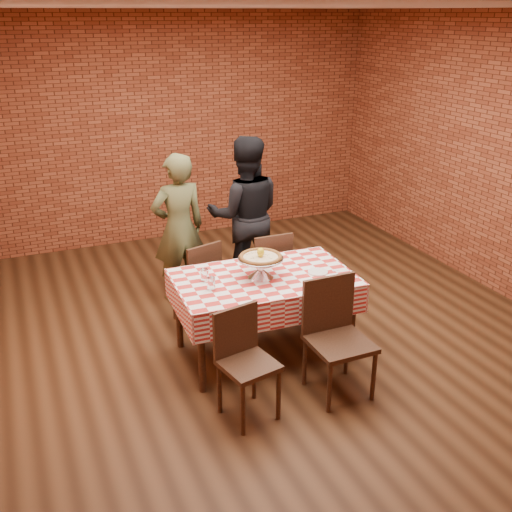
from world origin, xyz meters
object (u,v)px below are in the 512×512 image
object	(u,v)px
pizza	(261,257)
chair_near_right	(340,341)
water_glass_left	(211,284)
diner_black	(245,215)
chair_near_left	(249,368)
chair_far_right	(266,271)
water_glass_right	(205,275)
chair_far_left	(196,281)
table	(264,316)
diner_olive	(179,228)
condiment_caddy	(254,256)
pizza_stand	(261,268)

from	to	relation	value
pizza	chair_near_right	size ratio (longest dim) A/B	0.39
water_glass_left	diner_black	world-z (taller)	diner_black
chair_near_left	chair_far_right	xyz separation A→B (m)	(0.83, 1.55, 0.01)
chair_near_left	chair_near_right	distance (m)	0.78
water_glass_right	chair_far_left	distance (m)	0.82
pizza	diner_black	bearing A→B (deg)	73.18
water_glass_right	chair_far_right	xyz separation A→B (m)	(0.86, 0.65, -0.37)
table	water_glass_right	size ratio (longest dim) A/B	14.00
diner_olive	chair_near_left	bearing A→B (deg)	81.94
condiment_caddy	chair_far_right	distance (m)	0.67
table	chair_far_right	world-z (taller)	chair_far_right
chair_near_left	chair_far_right	size ratio (longest dim) A/B	0.97
water_glass_left	diner_olive	size ratio (longest dim) A/B	0.07
condiment_caddy	chair_far_left	bearing A→B (deg)	146.89
water_glass_left	chair_far_left	distance (m)	0.99
water_glass_right	pizza_stand	bearing A→B (deg)	-13.45
pizza	water_glass_left	bearing A→B (deg)	-171.28
chair_far_left	pizza_stand	bearing A→B (deg)	95.68
chair_near_left	table	bearing A→B (deg)	47.37
chair_far_left	water_glass_left	bearing A→B (deg)	64.82
chair_near_right	chair_far_left	xyz separation A→B (m)	(-0.67, 1.61, -0.04)
table	chair_far_left	world-z (taller)	chair_far_left
water_glass_right	chair_far_left	bearing A→B (deg)	79.33
condiment_caddy	chair_near_left	xyz separation A→B (m)	(-0.51, -1.10, -0.39)
chair_far_right	pizza	bearing A→B (deg)	63.12
chair_near_left	chair_far_left	size ratio (longest dim) A/B	1.00
table	pizza	distance (m)	0.57
pizza	diner_black	distance (m)	1.41
condiment_caddy	chair_near_right	xyz separation A→B (m)	(0.27, -1.10, -0.35)
table	chair_near_right	bearing A→B (deg)	-68.34
chair_far_left	diner_olive	world-z (taller)	diner_olive
water_glass_left	condiment_caddy	size ratio (longest dim) A/B	0.86
chair_far_right	pizza_stand	bearing A→B (deg)	63.12
chair_far_right	table	bearing A→B (deg)	64.99
chair_near_right	chair_far_right	bearing A→B (deg)	87.63
chair_far_left	diner_black	distance (m)	1.00
pizza_stand	water_glass_right	size ratio (longest dim) A/B	3.68
table	chair_far_left	xyz separation A→B (m)	(-0.36, 0.83, 0.05)
table	pizza	xyz separation A→B (m)	(-0.03, 0.00, 0.57)
table	water_glass_right	distance (m)	0.67
pizza	water_glass_right	xyz separation A→B (m)	(-0.47, 0.11, -0.13)
table	water_glass_left	bearing A→B (deg)	-172.04
table	condiment_caddy	xyz separation A→B (m)	(0.04, 0.32, 0.45)
chair_near_right	chair_near_left	bearing A→B (deg)	179.65
diner_olive	chair_far_right	bearing A→B (deg)	134.07
pizza	water_glass_right	world-z (taller)	pizza
condiment_caddy	pizza_stand	bearing A→B (deg)	-84.20
chair_far_right	condiment_caddy	bearing A→B (deg)	54.61
water_glass_left	diner_olive	bearing A→B (deg)	84.06
chair_far_left	diner_olive	bearing A→B (deg)	-107.23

